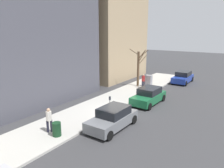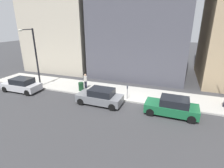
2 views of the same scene
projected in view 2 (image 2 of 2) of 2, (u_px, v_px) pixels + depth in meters
ground_plane at (130, 103)px, 16.68m from camera, size 120.00×120.00×0.00m
sidewalk at (135, 94)px, 18.43m from camera, size 4.00×36.00×0.15m
parked_car_green at (172, 107)px, 14.26m from camera, size 2.01×4.24×1.52m
parked_car_grey at (100, 97)px, 16.17m from camera, size 1.99×4.23×1.52m
parked_car_silver at (22, 85)px, 19.21m from camera, size 1.97×4.22×1.52m
parking_meter at (127, 91)px, 16.90m from camera, size 0.14×0.10×1.35m
streetlamp at (34, 53)px, 19.16m from camera, size 1.97×0.32×6.50m
trash_bin at (81, 86)px, 19.15m from camera, size 0.56×0.56×0.90m
pedestrian_midblock at (85, 80)px, 19.67m from camera, size 0.36×0.37×1.66m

